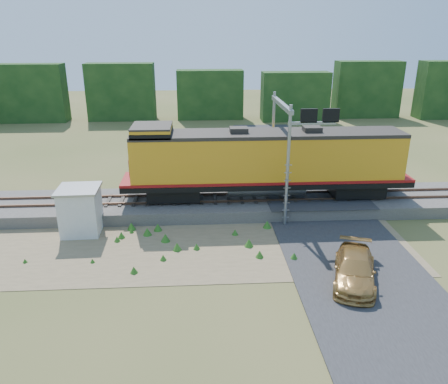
{
  "coord_description": "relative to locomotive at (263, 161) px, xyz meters",
  "views": [
    {
      "loc": [
        -1.05,
        -21.82,
        11.66
      ],
      "look_at": [
        0.45,
        3.0,
        2.4
      ],
      "focal_mm": 35.0,
      "sensor_mm": 36.0,
      "label": 1
    }
  ],
  "objects": [
    {
      "name": "ballast",
      "position": [
        -3.24,
        -0.0,
        -3.02
      ],
      "size": [
        70.0,
        5.0,
        0.8
      ],
      "primitive_type": "cube",
      "color": "slate",
      "rests_on": "ground"
    },
    {
      "name": "signal_gantry",
      "position": [
        1.49,
        -0.68,
        2.26
      ],
      "size": [
        3.02,
        6.2,
        7.62
      ],
      "color": "gray",
      "rests_on": "ground"
    },
    {
      "name": "weed_clumps",
      "position": [
        -6.74,
        -5.9,
        -3.42
      ],
      "size": [
        15.0,
        6.2,
        0.56
      ],
      "primitive_type": null,
      "color": "#2E681D",
      "rests_on": "ground"
    },
    {
      "name": "tree_line_north",
      "position": [
        -3.24,
        32.0,
        -0.35
      ],
      "size": [
        130.0,
        3.0,
        6.5
      ],
      "color": "#143513",
      "rests_on": "ground"
    },
    {
      "name": "car",
      "position": [
        3.21,
        -9.61,
        -2.73
      ],
      "size": [
        3.36,
        5.11,
        1.38
      ],
      "primitive_type": "imported",
      "rotation": [
        0.0,
        0.0,
        -0.33
      ],
      "color": "#B28442",
      "rests_on": "ground"
    },
    {
      "name": "road",
      "position": [
        3.76,
        -5.26,
        -3.33
      ],
      "size": [
        7.0,
        66.0,
        0.86
      ],
      "color": "#38383A",
      "rests_on": "ground"
    },
    {
      "name": "shed",
      "position": [
        -11.46,
        -3.11,
        -1.96
      ],
      "size": [
        2.5,
        2.5,
        2.88
      ],
      "rotation": [
        0.0,
        0.0,
        0.03
      ],
      "color": "silver",
      "rests_on": "ground"
    },
    {
      "name": "ground",
      "position": [
        -3.24,
        -6.0,
        -3.42
      ],
      "size": [
        140.0,
        140.0,
        0.0
      ],
      "primitive_type": "plane",
      "color": "#475123",
      "rests_on": "ground"
    },
    {
      "name": "dirt_shoulder",
      "position": [
        -5.24,
        -5.5,
        -3.41
      ],
      "size": [
        26.0,
        8.0,
        0.03
      ],
      "primitive_type": "cube",
      "color": "#8C7754",
      "rests_on": "ground"
    },
    {
      "name": "locomotive",
      "position": [
        0.0,
        0.0,
        0.0
      ],
      "size": [
        19.33,
        2.95,
        4.99
      ],
      "color": "black",
      "rests_on": "rails"
    },
    {
      "name": "rails",
      "position": [
        -3.24,
        -0.0,
        -2.54
      ],
      "size": [
        70.0,
        1.54,
        0.16
      ],
      "color": "brown",
      "rests_on": "ballast"
    }
  ]
}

